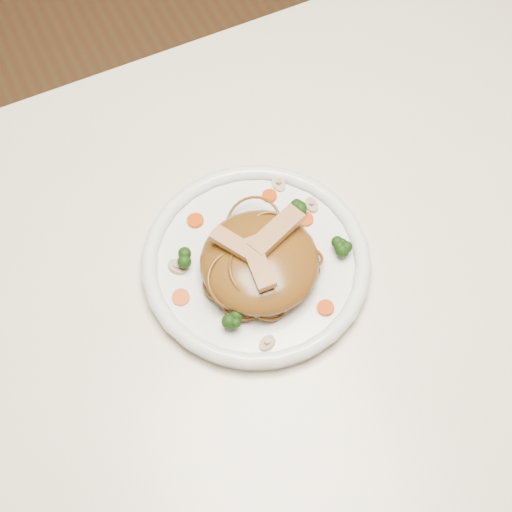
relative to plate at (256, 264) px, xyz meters
name	(u,v)px	position (x,y,z in m)	size (l,w,h in m)	color
ground	(275,420)	(0.04, 0.00, -0.76)	(4.00, 4.00, 0.00)	brown
table	(285,289)	(0.04, 0.00, -0.11)	(1.20, 0.80, 0.75)	#ECE4C8
plate	(256,264)	(0.00, 0.00, 0.00)	(0.29, 0.29, 0.02)	white
noodle_mound	(260,262)	(0.00, -0.02, 0.03)	(0.15, 0.15, 0.05)	brown
chicken_a	(276,231)	(0.03, 0.00, 0.07)	(0.08, 0.02, 0.01)	tan
chicken_b	(235,245)	(-0.03, 0.00, 0.07)	(0.06, 0.02, 0.01)	tan
chicken_c	(258,263)	(-0.01, -0.03, 0.07)	(0.07, 0.02, 0.01)	tan
broccoli_0	(298,210)	(0.08, 0.04, 0.02)	(0.02, 0.02, 0.03)	#14350B
broccoli_1	(184,258)	(-0.08, 0.04, 0.02)	(0.03, 0.03, 0.03)	#14350B
broccoli_2	(232,319)	(-0.06, -0.07, 0.02)	(0.03, 0.03, 0.03)	#14350B
broccoli_3	(343,244)	(0.11, -0.03, 0.02)	(0.03, 0.03, 0.03)	#14350B
carrot_0	(269,196)	(0.06, 0.08, 0.01)	(0.02, 0.02, 0.01)	#C14C07
carrot_1	(181,297)	(-0.10, -0.01, 0.01)	(0.02, 0.02, 0.01)	#C14C07
carrot_2	(306,219)	(0.08, 0.03, 0.01)	(0.02, 0.02, 0.01)	#C14C07
carrot_3	(195,220)	(-0.05, 0.09, 0.01)	(0.02, 0.02, 0.01)	#C14C07
carrot_4	(326,308)	(0.05, -0.10, 0.01)	(0.02, 0.02, 0.01)	#C14C07
mushroom_0	(267,343)	(-0.04, -0.11, 0.01)	(0.02, 0.02, 0.01)	#C8B096
mushroom_1	(311,205)	(0.10, 0.04, 0.01)	(0.02, 0.02, 0.01)	#C8B096
mushroom_2	(178,267)	(-0.09, 0.03, 0.01)	(0.03, 0.03, 0.01)	#C8B096
mushroom_3	(279,184)	(0.08, 0.09, 0.01)	(0.02, 0.02, 0.01)	#C8B096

